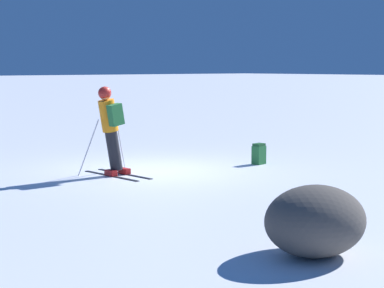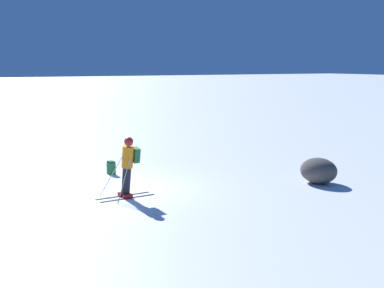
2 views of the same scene
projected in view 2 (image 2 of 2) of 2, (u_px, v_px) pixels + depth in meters
The scene contains 4 objects.
ground_plane at pixel (114, 191), 17.24m from camera, with size 300.00×300.00×0.00m, color white.
skier at pixel (128, 163), 16.09m from camera, with size 1.29×1.84×1.94m.
spare_backpack at pixel (111, 168), 19.75m from camera, with size 0.33×0.26×0.50m.
exposed_boulder_0 at pixel (319, 171), 18.24m from camera, with size 1.35×1.15×0.88m, color #4C4742.
Camera 2 is at (15.95, -5.90, 4.07)m, focal length 50.00 mm.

